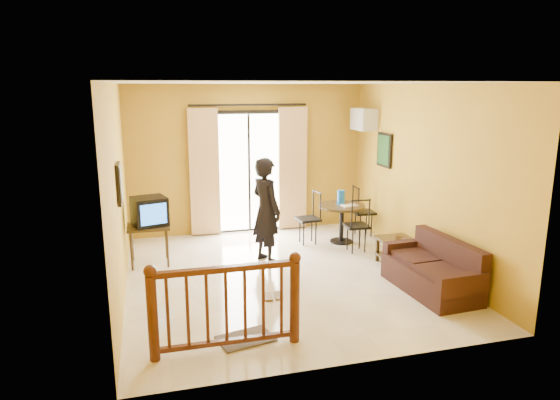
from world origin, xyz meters
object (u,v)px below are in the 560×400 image
object	(u,v)px
coffee_table	(402,251)
sofa	(434,272)
television	(149,211)
standing_person	(266,210)
dining_table	(342,213)

from	to	relation	value
coffee_table	sofa	bearing A→B (deg)	-90.13
coffee_table	sofa	size ratio (longest dim) A/B	0.60
sofa	television	bearing A→B (deg)	147.03
coffee_table	sofa	world-z (taller)	sofa
television	coffee_table	world-z (taller)	television
television	standing_person	size ratio (longest dim) A/B	0.35
television	sofa	xyz separation A→B (m)	(3.72, -2.10, -0.59)
dining_table	standing_person	xyz separation A→B (m)	(-1.54, -0.61, 0.30)
coffee_table	sofa	distance (m)	0.89
television	dining_table	bearing A→B (deg)	-10.59
dining_table	standing_person	size ratio (longest dim) A/B	0.49
dining_table	coffee_table	distance (m)	1.57
sofa	standing_person	xyz separation A→B (m)	(-1.93, 1.78, 0.57)
dining_table	standing_person	world-z (taller)	standing_person
television	sofa	size ratio (longest dim) A/B	0.38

